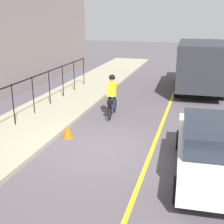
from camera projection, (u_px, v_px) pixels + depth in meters
The scene contains 8 objects.
ground_plane at pixel (101, 150), 9.88m from camera, with size 80.00×80.00×0.00m, color #4D474D.
lane_line_centre at pixel (150, 156), 9.46m from camera, with size 36.00×0.12×0.01m, color yellow.
sidewalk at pixel (9, 137), 10.76m from camera, with size 40.00×3.20×0.15m, color gray.
iron_fence at pixel (12, 96), 11.40m from camera, with size 14.73×0.04×1.60m.
cyclist_lead at pixel (112, 96), 12.87m from camera, with size 1.71×0.39×1.83m.
patrol_sedan at pixel (213, 148), 8.09m from camera, with size 4.50×2.13×1.58m.
box_truck_background at pixel (200, 63), 17.19m from camera, with size 6.78×2.72×2.78m.
traffic_cone_near at pixel (67, 131), 10.84m from camera, with size 0.36×0.36×0.49m, color #E5570A.
Camera 1 is at (-8.56, -2.86, 4.23)m, focal length 48.82 mm.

